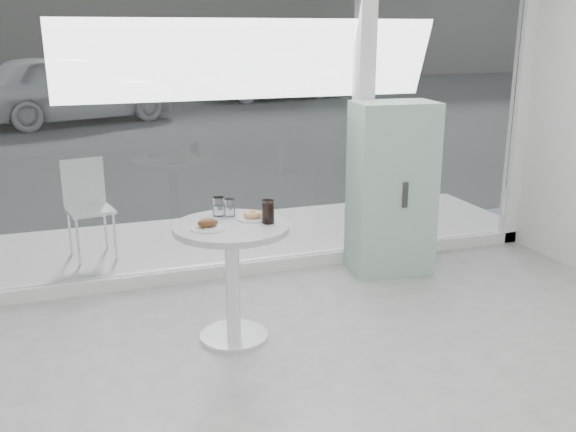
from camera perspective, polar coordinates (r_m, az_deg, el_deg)
name	(u,v)px	position (r m, az deg, el deg)	size (l,w,h in m)	color
storefront	(266,58)	(5.00, -1.98, 13.82)	(5.00, 0.14, 3.00)	white
main_table	(232,258)	(4.02, -4.99, -3.74)	(0.72, 0.72, 0.77)	white
patio_deck	(235,239)	(6.05, -4.75, -2.09)	(5.60, 1.60, 0.05)	silver
street	(119,105)	(17.93, -14.77, 9.52)	(40.00, 24.00, 0.00)	#363636
mint_cabinet	(392,189)	(5.23, 9.19, 2.43)	(0.68, 0.49, 1.39)	#9FCCB2
patio_chair	(88,202)	(5.69, -17.39, 1.21)	(0.42, 0.42, 0.83)	white
car_white	(70,88)	(14.63, -18.83, 10.73)	(1.75, 4.35, 1.48)	silver
car_silver	(274,76)	(18.70, -1.28, 12.35)	(1.41, 4.05, 1.33)	#9B9EA2
plate_fritter	(208,225)	(3.87, -7.10, -0.79)	(0.20, 0.20, 0.07)	silver
plate_donut	(253,216)	(4.04, -3.16, -0.03)	(0.20, 0.20, 0.05)	silver
water_tumbler_a	(219,208)	(4.13, -6.19, 0.75)	(0.08, 0.08, 0.12)	white
water_tumbler_b	(230,209)	(4.12, -5.20, 0.67)	(0.07, 0.07, 0.11)	white
cola_glass	(268,212)	(3.95, -1.78, 0.35)	(0.08, 0.08, 0.15)	white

